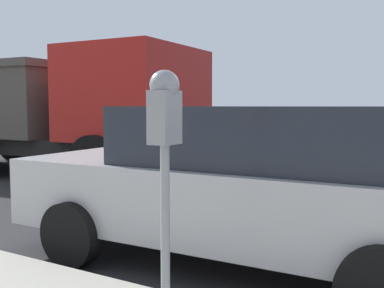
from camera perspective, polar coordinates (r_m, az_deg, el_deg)
The scene contains 4 objects.
ground_plane at distance 5.40m, azimuth 13.08°, elevation -12.04°, with size 220.00×220.00×0.00m, color #2B2B2D.
parking_meter at distance 2.84m, azimuth -3.48°, elevation 1.69°, with size 0.21×0.19×1.63m.
car_silver at distance 4.48m, azimuth 7.13°, elevation -4.74°, with size 2.17×4.56×1.56m.
dump_truck at distance 10.98m, azimuth -18.32°, elevation 4.38°, with size 3.17×7.52×2.72m.
Camera 1 is at (-4.95, -1.49, 1.56)m, focal length 42.00 mm.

